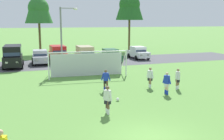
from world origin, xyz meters
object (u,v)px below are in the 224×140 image
object	(u,v)px
soccer_goal	(87,63)
player_striker_near	(178,79)
parked_car_slot_right	(85,55)
parked_car_slot_far_right	(111,56)
player_midfield_center	(108,100)
parked_car_slot_center_left	(13,56)
soccer_ball	(118,99)
player_winger_left	(167,83)
street_lamp	(63,38)
parked_car_slot_center_right	(58,54)
player_defender_far	(150,78)
parked_car_slot_end	(138,53)
parked_car_slot_center	(40,57)
player_winger_right	(106,80)

from	to	relation	value
soccer_goal	player_striker_near	size ratio (longest dim) A/B	4.60
parked_car_slot_right	parked_car_slot_far_right	world-z (taller)	parked_car_slot_right
player_midfield_center	parked_car_slot_center_left	xyz separation A→B (m)	(-5.20, 18.73, 0.52)
parked_car_slot_far_right	soccer_goal	bearing A→B (deg)	-122.96
soccer_ball	parked_car_slot_right	bearing A→B (deg)	83.63
player_winger_left	street_lamp	bearing A→B (deg)	113.79
parked_car_slot_center_right	player_defender_far	bearing A→B (deg)	-72.94
parked_car_slot_center_left	parked_car_slot_end	size ratio (longest dim) A/B	1.16
parked_car_slot_center_right	parked_car_slot_far_right	bearing A→B (deg)	-18.23
parked_car_slot_far_right	player_defender_far	bearing A→B (deg)	-96.07
parked_car_slot_center	parked_car_slot_far_right	world-z (taller)	same
player_defender_far	player_winger_right	distance (m)	3.64
parked_car_slot_center	player_defender_far	bearing A→B (deg)	-65.16
parked_car_slot_center_right	player_midfield_center	bearing A→B (deg)	-90.61
parked_car_slot_center	parked_car_slot_far_right	size ratio (longest dim) A/B	1.01
parked_car_slot_center_left	parked_car_slot_far_right	bearing A→B (deg)	0.10
parked_car_slot_right	parked_car_slot_center_right	bearing A→B (deg)	148.56
parked_car_slot_center	parked_car_slot_far_right	bearing A→B (deg)	-10.69
player_midfield_center	player_defender_far	world-z (taller)	same
parked_car_slot_center_left	parked_car_slot_center	distance (m)	3.58
soccer_ball	player_striker_near	world-z (taller)	player_striker_near
player_winger_left	parked_car_slot_center	xyz separation A→B (m)	(-7.44, 17.79, 0.05)
soccer_ball	player_defender_far	xyz separation A→B (m)	(3.71, 2.59, 0.71)
soccer_ball	parked_car_slot_end	distance (m)	20.97
player_midfield_center	parked_car_slot_center_right	xyz separation A→B (m)	(0.22, 20.86, 0.29)
player_winger_right	street_lamp	xyz separation A→B (m)	(-1.55, 9.87, 2.66)
parked_car_slot_end	street_lamp	distance (m)	13.08
parked_car_slot_end	soccer_ball	bearing A→B (deg)	-118.38
player_striker_near	parked_car_slot_right	bearing A→B (deg)	103.28
player_defender_far	player_winger_left	size ratio (longest dim) A/B	1.00
player_midfield_center	player_defender_far	size ratio (longest dim) A/B	1.00
player_winger_left	parked_car_slot_center_left	world-z (taller)	parked_car_slot_center_left
parked_car_slot_right	soccer_ball	bearing A→B (deg)	-96.37
player_winger_left	player_defender_far	bearing A→B (deg)	95.74
player_defender_far	street_lamp	world-z (taller)	street_lamp
parked_car_slot_end	street_lamp	size ratio (longest dim) A/B	0.63
player_striker_near	player_defender_far	distance (m)	2.14
player_winger_right	parked_car_slot_right	distance (m)	14.09
parked_car_slot_center	parked_car_slot_center_left	bearing A→B (deg)	-152.06
soccer_ball	street_lamp	distance (m)	13.20
soccer_goal	parked_car_slot_center_right	distance (m)	9.99
player_striker_near	soccer_goal	bearing A→B (deg)	125.99
player_striker_near	parked_car_slot_far_right	size ratio (longest dim) A/B	0.39
player_winger_right	player_striker_near	bearing A→B (deg)	-14.29
street_lamp	player_midfield_center	bearing A→B (deg)	-89.88
parked_car_slot_right	parked_car_slot_end	size ratio (longest dim) A/B	1.10
parked_car_slot_center_left	parked_car_slot_center_right	xyz separation A→B (m)	(5.42, 2.13, -0.23)
player_striker_near	player_winger_left	world-z (taller)	same
soccer_goal	parked_car_slot_far_right	distance (m)	9.28
soccer_ball	player_winger_right	size ratio (longest dim) A/B	0.13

